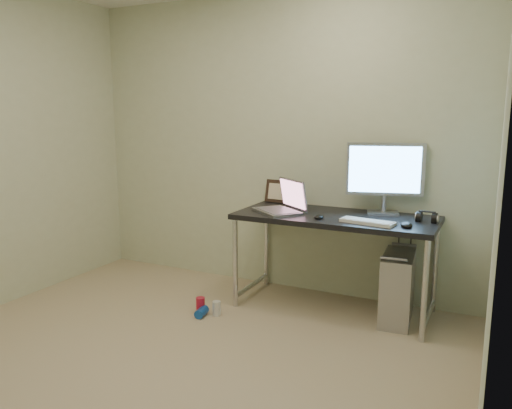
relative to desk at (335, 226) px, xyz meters
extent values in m
plane|color=tan|center=(-0.66, -1.42, -0.67)|extent=(3.50, 3.50, 0.00)
cube|color=beige|center=(-0.66, 0.33, 0.58)|extent=(3.50, 0.02, 2.50)
cube|color=beige|center=(1.09, -1.42, 0.58)|extent=(0.02, 3.50, 2.50)
cube|color=black|center=(0.00, 0.00, 0.06)|extent=(1.50, 0.66, 0.04)
cylinder|color=silver|center=(-0.71, -0.29, -0.31)|extent=(0.04, 0.04, 0.71)
cylinder|color=silver|center=(-0.71, 0.29, -0.31)|extent=(0.04, 0.04, 0.71)
cylinder|color=silver|center=(0.71, -0.29, -0.31)|extent=(0.04, 0.04, 0.71)
cylinder|color=silver|center=(0.71, 0.29, -0.31)|extent=(0.04, 0.04, 0.71)
cylinder|color=silver|center=(-0.71, 0.00, -0.59)|extent=(0.04, 0.58, 0.04)
cylinder|color=silver|center=(0.71, 0.00, -0.59)|extent=(0.04, 0.58, 0.04)
cube|color=#A7A6AB|center=(0.49, 0.00, -0.41)|extent=(0.25, 0.50, 0.51)
cylinder|color=#9F9FA5|center=(0.49, -0.20, -0.14)|extent=(0.18, 0.04, 0.02)
cylinder|color=#9F9FA5|center=(0.49, 0.20, -0.14)|extent=(0.18, 0.04, 0.02)
cylinder|color=black|center=(0.44, 0.28, -0.27)|extent=(0.01, 0.16, 0.69)
cylinder|color=black|center=(0.53, 0.26, -0.29)|extent=(0.02, 0.11, 0.71)
cylinder|color=#B81732|center=(-0.89, -0.53, -0.60)|extent=(0.08, 0.08, 0.12)
cylinder|color=silver|center=(-0.75, -0.52, -0.61)|extent=(0.07, 0.07, 0.11)
cylinder|color=#154CAE|center=(-0.84, -0.58, -0.63)|extent=(0.08, 0.13, 0.07)
cube|color=#9F9FA5|center=(-0.44, -0.10, 0.09)|extent=(0.45, 0.43, 0.02)
cube|color=slate|center=(-0.44, -0.10, 0.10)|extent=(0.39, 0.37, 0.00)
cube|color=#929099|center=(-0.35, 0.01, 0.22)|extent=(0.32, 0.27, 0.24)
cube|color=#764856|center=(-0.35, 0.00, 0.22)|extent=(0.29, 0.24, 0.20)
cube|color=#9F9FA5|center=(0.31, 0.21, 0.09)|extent=(0.27, 0.22, 0.02)
cylinder|color=#9F9FA5|center=(0.31, 0.23, 0.16)|extent=(0.04, 0.04, 0.13)
cube|color=#9F9FA5|center=(0.31, 0.22, 0.43)|extent=(0.57, 0.19, 0.40)
cube|color=#63A9EF|center=(0.31, 0.20, 0.43)|extent=(0.51, 0.15, 0.35)
cube|color=white|center=(0.29, -0.18, 0.09)|extent=(0.39, 0.18, 0.02)
ellipsoid|color=black|center=(0.55, -0.17, 0.10)|extent=(0.10, 0.14, 0.04)
ellipsoid|color=black|center=(-0.08, -0.16, 0.10)|extent=(0.08, 0.11, 0.04)
cylinder|color=black|center=(0.60, 0.06, 0.11)|extent=(0.04, 0.09, 0.09)
cylinder|color=black|center=(0.71, 0.06, 0.11)|extent=(0.04, 0.09, 0.09)
cube|color=black|center=(0.65, 0.06, 0.16)|extent=(0.12, 0.02, 0.01)
cube|color=black|center=(-0.60, 0.30, 0.18)|extent=(0.25, 0.09, 0.20)
cylinder|color=silver|center=(-0.42, 0.30, 0.13)|extent=(0.01, 0.01, 0.08)
cylinder|color=white|center=(-0.42, 0.30, 0.18)|extent=(0.04, 0.03, 0.04)
camera|label=1|loc=(1.09, -3.59, 0.85)|focal=35.00mm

